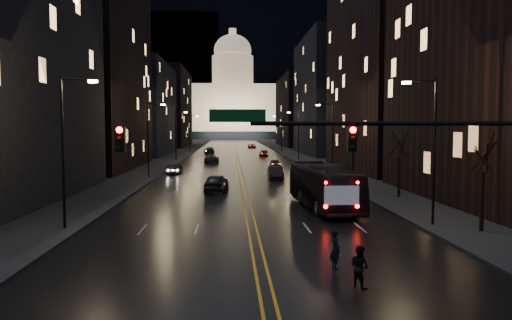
{
  "coord_description": "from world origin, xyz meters",
  "views": [
    {
      "loc": [
        -1.28,
        -19.41,
        6.05
      ],
      "look_at": [
        0.41,
        13.53,
        3.88
      ],
      "focal_mm": 35.0,
      "sensor_mm": 36.0,
      "label": 1
    }
  ],
  "objects": [
    {
      "name": "tree_right_near",
      "position": [
        13.0,
        8.0,
        4.53
      ],
      "size": [
        2.4,
        2.4,
        6.65
      ],
      "color": "black",
      "rests_on": "ground"
    },
    {
      "name": "receding_car_c",
      "position": [
        5.57,
        82.39,
        0.65
      ],
      "size": [
        2.31,
        4.66,
        1.3
      ],
      "primitive_type": "imported",
      "rotation": [
        0.0,
        0.0,
        -0.11
      ],
      "color": "black",
      "rests_on": "ground"
    },
    {
      "name": "tree_right_mid",
      "position": [
        13.0,
        22.0,
        4.53
      ],
      "size": [
        2.4,
        2.4,
        6.65
      ],
      "color": "black",
      "rests_on": "ground"
    },
    {
      "name": "streetlamp_right_dist",
      "position": [
        10.81,
        100.0,
        5.08
      ],
      "size": [
        2.13,
        0.25,
        9.0
      ],
      "color": "black",
      "rests_on": "ground"
    },
    {
      "name": "streetlamp_right_far",
      "position": [
        10.81,
        70.0,
        5.08
      ],
      "size": [
        2.13,
        0.25,
        9.0
      ],
      "color": "black",
      "rests_on": "ground"
    },
    {
      "name": "oncoming_car_a",
      "position": [
        -2.61,
        27.44,
        0.84
      ],
      "size": [
        2.44,
        5.09,
        1.68
      ],
      "primitive_type": "imported",
      "rotation": [
        0.0,
        0.0,
        3.05
      ],
      "color": "black",
      "rests_on": "ground"
    },
    {
      "name": "building_left_far",
      "position": [
        -21.0,
        92.0,
        10.0
      ],
      "size": [
        12.0,
        34.0,
        20.0
      ],
      "primitive_type": "cube",
      "color": "black",
      "rests_on": "ground"
    },
    {
      "name": "oncoming_car_d",
      "position": [
        -6.16,
        94.76,
        0.76
      ],
      "size": [
        2.76,
        5.46,
        1.52
      ],
      "primitive_type": "imported",
      "rotation": [
        0.0,
        0.0,
        3.27
      ],
      "color": "black",
      "rests_on": "ground"
    },
    {
      "name": "building_right_dist",
      "position": [
        21.0,
        140.0,
        11.0
      ],
      "size": [
        12.0,
        40.0,
        22.0
      ],
      "primitive_type": "cube",
      "color": "black",
      "rests_on": "ground"
    },
    {
      "name": "sidewalk_left",
      "position": [
        -14.0,
        130.0,
        0.08
      ],
      "size": [
        8.0,
        320.0,
        0.16
      ],
      "primitive_type": "cube",
      "color": "black",
      "rests_on": "ground"
    },
    {
      "name": "capitol",
      "position": [
        0.0,
        250.0,
        17.15
      ],
      "size": [
        90.0,
        50.0,
        58.5
      ],
      "color": "black",
      "rests_on": "ground"
    },
    {
      "name": "pedestrian_b",
      "position": [
        3.56,
        -1.17,
        0.81
      ],
      "size": [
        0.82,
        0.89,
        1.62
      ],
      "primitive_type": "imported",
      "rotation": [
        0.0,
        0.0,
        2.21
      ],
      "color": "black",
      "rests_on": "ground"
    },
    {
      "name": "streetlamp_right_mid",
      "position": [
        10.81,
        40.0,
        5.08
      ],
      "size": [
        2.13,
        0.25,
        9.0
      ],
      "color": "black",
      "rests_on": "ground"
    },
    {
      "name": "road",
      "position": [
        0.0,
        130.0,
        0.01
      ],
      "size": [
        20.0,
        320.0,
        0.02
      ],
      "primitive_type": "cube",
      "color": "black",
      "rests_on": "ground"
    },
    {
      "name": "receding_car_d",
      "position": [
        4.93,
        125.59,
        0.62
      ],
      "size": [
        2.26,
        4.56,
        1.24
      ],
      "primitive_type": "imported",
      "rotation": [
        0.0,
        0.0,
        0.04
      ],
      "color": "black",
      "rests_on": "ground"
    },
    {
      "name": "streetlamp_left_dist",
      "position": [
        -10.81,
        100.0,
        5.08
      ],
      "size": [
        2.13,
        0.25,
        9.0
      ],
      "color": "black",
      "rests_on": "ground"
    },
    {
      "name": "building_right_mid",
      "position": [
        21.0,
        92.0,
        13.0
      ],
      "size": [
        12.0,
        34.0,
        26.0
      ],
      "primitive_type": "cube",
      "color": "black",
      "rests_on": "ground"
    },
    {
      "name": "center_line",
      "position": [
        0.0,
        130.0,
        0.03
      ],
      "size": [
        0.62,
        320.0,
        0.01
      ],
      "primitive_type": "cube",
      "color": "orange",
      "rests_on": "road"
    },
    {
      "name": "oncoming_car_b",
      "position": [
        -8.5,
        45.01,
        0.67
      ],
      "size": [
        1.86,
        4.21,
        1.34
      ],
      "primitive_type": "imported",
      "rotation": [
        0.0,
        0.0,
        3.03
      ],
      "color": "black",
      "rests_on": "ground"
    },
    {
      "name": "tree_right_far",
      "position": [
        13.0,
        38.0,
        4.53
      ],
      "size": [
        2.4,
        2.4,
        6.65
      ],
      "color": "black",
      "rests_on": "ground"
    },
    {
      "name": "bus",
      "position": [
        5.66,
        17.22,
        1.66
      ],
      "size": [
        3.7,
        12.1,
        3.32
      ],
      "primitive_type": "imported",
      "rotation": [
        0.0,
        0.0,
        0.08
      ],
      "color": "black",
      "rests_on": "ground"
    },
    {
      "name": "streetlamp_left_near",
      "position": [
        -10.81,
        10.0,
        5.08
      ],
      "size": [
        2.13,
        0.25,
        9.0
      ],
      "color": "black",
      "rests_on": "ground"
    },
    {
      "name": "traffic_signal",
      "position": [
        5.91,
        -0.0,
        5.1
      ],
      "size": [
        17.29,
        0.45,
        7.0
      ],
      "color": "black",
      "rests_on": "ground"
    },
    {
      "name": "building_left_dist",
      "position": [
        -21.0,
        140.0,
        12.0
      ],
      "size": [
        12.0,
        40.0,
        24.0
      ],
      "primitive_type": "cube",
      "color": "black",
      "rests_on": "ground"
    },
    {
      "name": "receding_car_b",
      "position": [
        5.35,
        54.19,
        0.65
      ],
      "size": [
        1.55,
        3.84,
        1.31
      ],
      "primitive_type": "imported",
      "rotation": [
        0.0,
        0.0,
        0.0
      ],
      "color": "black",
      "rests_on": "ground"
    },
    {
      "name": "building_left_mid",
      "position": [
        -21.0,
        54.0,
        14.0
      ],
      "size": [
        12.0,
        30.0,
        28.0
      ],
      "primitive_type": "cube",
      "color": "black",
      "rests_on": "ground"
    },
    {
      "name": "building_right_near",
      "position": [
        21.0,
        20.0,
        12.0
      ],
      "size": [
        12.0,
        26.0,
        24.0
      ],
      "primitive_type": "cube",
      "color": "black",
      "rests_on": "ground"
    },
    {
      "name": "ground",
      "position": [
        0.0,
        0.0,
        0.0
      ],
      "size": [
        900.0,
        900.0,
        0.0
      ],
      "primitive_type": "plane",
      "color": "black",
      "rests_on": "ground"
    },
    {
      "name": "mountain_ridge",
      "position": [
        40.0,
        380.0,
        65.0
      ],
      "size": [
        520.0,
        60.0,
        130.0
      ],
      "primitive_type": "cube",
      "color": "black",
      "rests_on": "ground"
    },
    {
      "name": "streetlamp_left_far",
      "position": [
        -10.81,
        70.0,
        5.08
      ],
      "size": [
        2.13,
        0.25,
        9.0
      ],
      "color": "black",
      "rests_on": "ground"
    },
    {
      "name": "streetlamp_left_mid",
      "position": [
        -10.81,
        40.0,
        5.08
      ],
      "size": [
        2.13,
        0.25,
        9.0
      ],
      "color": "black",
      "rests_on": "ground"
    },
    {
      "name": "streetlamp_right_near",
      "position": [
        10.81,
        10.0,
        5.08
      ],
      "size": [
        2.13,
        0.25,
        9.0
      ],
      "color": "black",
      "rests_on": "ground"
    },
    {
      "name": "sidewalk_right",
      "position": [
        14.0,
        130.0,
        0.08
      ],
      "size": [
        8.0,
        320.0,
        0.16
      ],
      "primitive_type": "cube",
      "color": "black",
      "rests_on": "ground"
    },
    {
      "name": "building_right_tall",
      "position": [
        21.0,
        50.0,
        19.0
      ],
      "size": [
        12.0,
        30.0,
        38.0
      ],
      "primitive_type": "cube",
      "color": "black",
      "rests_on": "ground"
    },
    {
      "name": "pedestrian_a",
      "position": [
        3.17,
        1.32,
        0.86
      ],
      "size": [
        0.54,
        0.71,
        1.73
      ],
      "primitive_type": "imported",
      "rotation": [
        0.0,
        0.0,
        1.8
      ],
      "color": "black",
      "rests_on": "ground"
    },
    {
      "name": "receding_car_a",
      "position": [
        3.92,
        37.89,
        0.77
      ],
      "size": [
        1.67,
        4.68,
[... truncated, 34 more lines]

